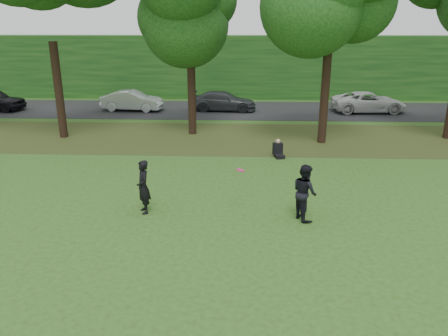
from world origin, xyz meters
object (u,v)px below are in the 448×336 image
Objects in this scene: player_right at (305,192)px; frisbee at (240,170)px; player_left at (143,187)px; seated_person at (278,150)px.

player_right is 5.31× the size of frisbee.
player_right reaches higher than player_left.
player_left is 0.98× the size of player_right.
frisbee is at bearing 66.57° from player_left.
seated_person is at bearing 118.05° from player_left.
player_right is at bearing -10.02° from frisbee.
frisbee is (-2.04, 0.36, 0.58)m from player_right.
player_left is 5.22m from player_right.
frisbee is 0.41× the size of seated_person.
player_right is 2.20× the size of seated_person.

